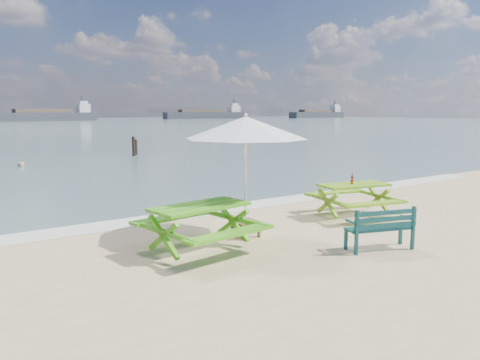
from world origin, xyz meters
TOP-DOWN VIEW (x-y plane):
  - foam_strip at (0.00, 4.60)m, footprint 22.00×0.90m
  - picnic_table_left at (-2.24, 1.83)m, footprint 1.98×2.15m
  - picnic_table_right at (2.13, 2.14)m, footprint 1.99×2.13m
  - park_bench at (0.45, 0.06)m, footprint 1.30×0.78m
  - side_table at (-1.01, 2.16)m, footprint 0.49×0.49m
  - patio_umbrella at (-1.01, 2.16)m, footprint 2.43×2.43m
  - beer_bottle at (2.06, 2.14)m, footprint 0.07×0.07m
  - swimmer at (-2.32, 17.74)m, footprint 0.67×0.55m
  - mooring_pilings at (4.00, 19.69)m, footprint 0.57×0.77m
  - cargo_ships at (50.60, 126.81)m, footprint 160.39×31.03m

SIDE VIEW (x-z plane):
  - swimmer at x=-2.32m, z-range -1.36..0.21m
  - foam_strip at x=0.00m, z-range 0.00..0.01m
  - side_table at x=-1.01m, z-range 0.01..0.32m
  - park_bench at x=0.45m, z-range -0.15..0.61m
  - picnic_table_right at x=2.13m, z-range -0.01..0.77m
  - mooring_pilings at x=4.00m, z-range -0.24..1.04m
  - picnic_table_left at x=-2.24m, z-range -0.02..0.82m
  - beer_bottle at x=2.06m, z-range 0.74..1.00m
  - cargo_ships at x=50.60m, z-range -1.02..3.38m
  - patio_umbrella at x=-1.01m, z-range 0.97..3.35m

